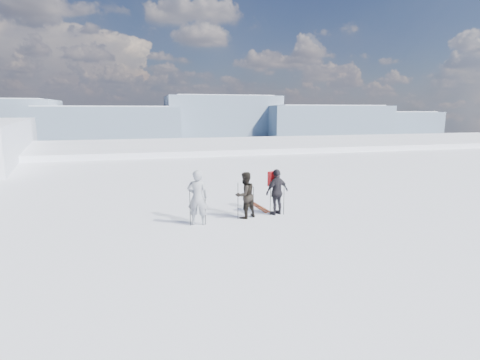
# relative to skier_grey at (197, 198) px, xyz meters

# --- Properties ---
(lake_basin) EXTENTS (820.00, 820.00, 71.62)m
(lake_basin) POSITION_rel_skier_grey_xyz_m (4.10, 27.14, -7.46)
(lake_basin) COLOR white
(lake_basin) RESTS_ON ground
(far_mountain_range) EXTENTS (770.00, 110.00, 53.00)m
(far_mountain_range) POSITION_rel_skier_grey_xyz_m (33.71, 451.92, -8.15)
(far_mountain_range) COLOR slate
(far_mountain_range) RESTS_ON ground
(skier_grey) EXTENTS (0.79, 0.63, 1.92)m
(skier_grey) POSITION_rel_skier_grey_xyz_m (0.00, 0.00, 0.00)
(skier_grey) COLOR #90949D
(skier_grey) RESTS_ON ground
(skier_dark) EXTENTS (1.02, 0.93, 1.71)m
(skier_dark) POSITION_rel_skier_grey_xyz_m (1.80, 0.36, -0.10)
(skier_dark) COLOR black
(skier_dark) RESTS_ON ground
(skier_pack) EXTENTS (1.11, 0.74, 1.75)m
(skier_pack) POSITION_rel_skier_grey_xyz_m (3.10, 0.50, -0.09)
(skier_pack) COLOR black
(skier_pack) RESTS_ON ground
(backpack) EXTENTS (0.42, 0.32, 0.56)m
(backpack) POSITION_rel_skier_grey_xyz_m (3.02, 0.74, 1.07)
(backpack) COLOR red
(backpack) RESTS_ON skier_pack
(ski_poles) EXTENTS (3.63, 0.55, 1.34)m
(ski_poles) POSITION_rel_skier_grey_xyz_m (1.62, 0.22, -0.33)
(ski_poles) COLOR black
(ski_poles) RESTS_ON ground
(skis_loose) EXTENTS (0.37, 1.70, 0.03)m
(skis_loose) POSITION_rel_skier_grey_xyz_m (2.79, 1.61, -0.94)
(skis_loose) COLOR black
(skis_loose) RESTS_ON ground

